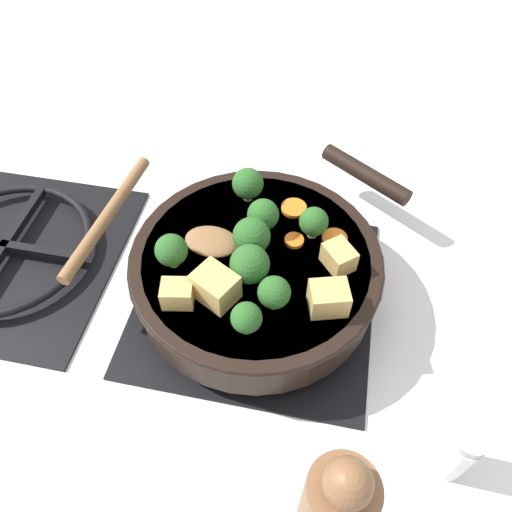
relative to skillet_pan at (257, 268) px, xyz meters
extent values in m
plane|color=silver|center=(0.00, 0.00, -0.06)|extent=(2.40, 2.40, 0.00)
cube|color=black|center=(0.00, 0.00, -0.06)|extent=(0.31, 0.31, 0.01)
torus|color=black|center=(0.00, 0.00, -0.04)|extent=(0.24, 0.24, 0.01)
cube|color=black|center=(0.00, 0.00, -0.04)|extent=(0.01, 0.23, 0.01)
cube|color=black|center=(0.00, 0.00, -0.04)|extent=(0.23, 0.01, 0.01)
cube|color=black|center=(0.00, 0.36, -0.06)|extent=(0.31, 0.31, 0.01)
torus|color=black|center=(0.00, 0.36, -0.04)|extent=(0.24, 0.24, 0.01)
cube|color=black|center=(0.00, 0.36, -0.04)|extent=(0.01, 0.23, 0.01)
cube|color=black|center=(0.00, 0.36, -0.04)|extent=(0.23, 0.01, 0.01)
cylinder|color=black|center=(0.00, 0.00, 0.00)|extent=(0.30, 0.30, 0.06)
cylinder|color=brown|center=(0.00, 0.00, 0.00)|extent=(0.28, 0.28, 0.05)
torus|color=black|center=(0.00, 0.00, 0.02)|extent=(0.31, 0.31, 0.01)
cylinder|color=black|center=(0.19, -0.12, 0.01)|extent=(0.10, 0.13, 0.02)
ellipsoid|color=brown|center=(0.00, 0.06, 0.03)|extent=(0.06, 0.07, 0.01)
cylinder|color=brown|center=(0.02, 0.20, 0.03)|extent=(0.22, 0.04, 0.02)
cube|color=tan|center=(0.00, -0.10, 0.04)|extent=(0.05, 0.05, 0.03)
cube|color=tan|center=(-0.07, 0.03, 0.05)|extent=(0.05, 0.06, 0.04)
cube|color=tan|center=(-0.08, 0.07, 0.04)|extent=(0.03, 0.04, 0.03)
cube|color=tan|center=(-0.06, -0.09, 0.04)|extent=(0.04, 0.05, 0.03)
cylinder|color=#709956|center=(0.04, 0.00, 0.03)|extent=(0.01, 0.01, 0.01)
sphere|color=#285B23|center=(0.04, 0.00, 0.05)|extent=(0.04, 0.04, 0.04)
cylinder|color=#709956|center=(-0.10, -0.01, 0.03)|extent=(0.01, 0.01, 0.01)
sphere|color=#285B23|center=(-0.10, -0.01, 0.05)|extent=(0.03, 0.03, 0.03)
cylinder|color=#709956|center=(0.00, 0.01, 0.03)|extent=(0.01, 0.01, 0.01)
sphere|color=#285B23|center=(0.00, 0.01, 0.06)|extent=(0.05, 0.05, 0.05)
cylinder|color=#709956|center=(0.09, 0.03, 0.03)|extent=(0.01, 0.01, 0.01)
sphere|color=#285B23|center=(0.09, 0.03, 0.05)|extent=(0.04, 0.04, 0.04)
cylinder|color=#709956|center=(-0.03, 0.09, 0.03)|extent=(0.01, 0.01, 0.01)
sphere|color=#285B23|center=(-0.03, 0.09, 0.05)|extent=(0.04, 0.04, 0.04)
cylinder|color=#709956|center=(-0.07, -0.03, 0.03)|extent=(0.01, 0.01, 0.01)
sphere|color=#285B23|center=(-0.07, -0.03, 0.05)|extent=(0.04, 0.04, 0.04)
cylinder|color=#709956|center=(-0.04, 0.00, 0.03)|extent=(0.01, 0.01, 0.01)
sphere|color=#285B23|center=(-0.04, 0.00, 0.06)|extent=(0.05, 0.05, 0.05)
cylinder|color=#709956|center=(0.04, -0.06, 0.03)|extent=(0.01, 0.01, 0.01)
sphere|color=#285B23|center=(0.04, -0.06, 0.05)|extent=(0.04, 0.04, 0.04)
cylinder|color=orange|center=(0.08, -0.03, 0.03)|extent=(0.03, 0.03, 0.01)
cylinder|color=orange|center=(0.04, -0.09, 0.03)|extent=(0.03, 0.03, 0.01)
cylinder|color=orange|center=(0.03, -0.04, 0.03)|extent=(0.02, 0.02, 0.01)
sphere|color=brown|center=(-0.27, -0.12, 0.15)|extent=(0.03, 0.03, 0.03)
cylinder|color=white|center=(-0.17, -0.24, -0.02)|extent=(0.04, 0.04, 0.07)
cylinder|color=#B7B7BC|center=(-0.17, -0.24, 0.02)|extent=(0.03, 0.03, 0.01)
camera|label=1|loc=(-0.37, -0.07, 0.50)|focal=35.00mm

